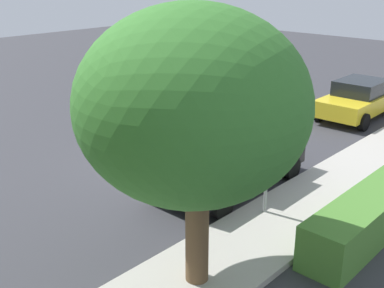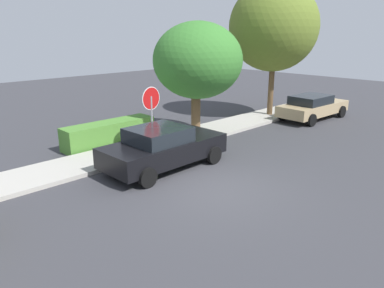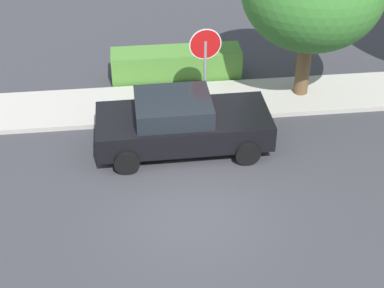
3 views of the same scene
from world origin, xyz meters
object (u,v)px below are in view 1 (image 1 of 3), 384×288
(parked_car_yellow, at_px, (358,99))
(street_tree_mid_block, at_px, (193,106))
(stop_sign, at_px, (268,144))
(parked_car_black, at_px, (232,159))

(parked_car_yellow, height_order, street_tree_mid_block, street_tree_mid_block)
(stop_sign, relative_size, parked_car_yellow, 0.65)
(stop_sign, bearing_deg, street_tree_mid_block, 8.35)
(stop_sign, height_order, parked_car_yellow, stop_sign)
(parked_car_yellow, bearing_deg, street_tree_mid_block, 11.23)
(street_tree_mid_block, bearing_deg, stop_sign, -171.65)
(stop_sign, height_order, street_tree_mid_block, street_tree_mid_block)
(stop_sign, distance_m, parked_car_black, 2.13)
(stop_sign, height_order, parked_car_black, stop_sign)
(street_tree_mid_block, bearing_deg, parked_car_yellow, -168.77)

